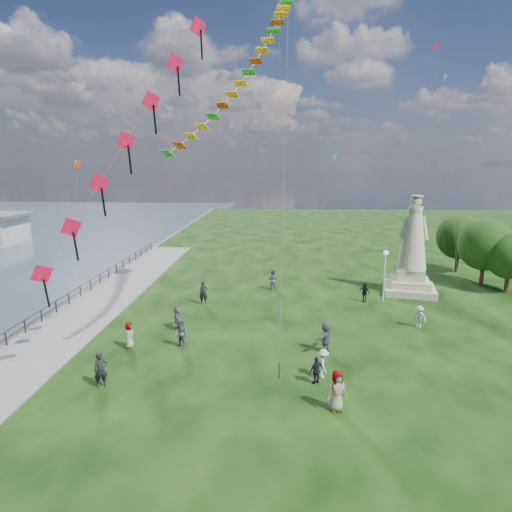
# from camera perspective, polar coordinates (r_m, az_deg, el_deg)

# --- Properties ---
(waterfront) EXTENTS (200.00, 200.00, 1.51)m
(waterfront) POSITION_cam_1_polar(r_m,az_deg,el_deg) (32.88, -25.83, -8.85)
(waterfront) COLOR #354350
(waterfront) RESTS_ON ground
(statue) EXTENTS (4.91, 4.91, 8.48)m
(statue) POSITION_cam_1_polar(r_m,az_deg,el_deg) (39.26, 20.07, -0.10)
(statue) COLOR #C0B992
(statue) RESTS_ON ground
(lamppost) EXTENTS (0.40, 0.40, 4.31)m
(lamppost) POSITION_cam_1_polar(r_m,az_deg,el_deg) (35.84, 16.84, -1.16)
(lamppost) COLOR silver
(lamppost) RESTS_ON ground
(tree_row) EXTENTS (5.73, 11.38, 6.28)m
(tree_row) POSITION_cam_1_polar(r_m,az_deg,el_deg) (45.43, 27.74, 1.39)
(tree_row) COLOR #382314
(tree_row) RESTS_ON ground
(person_0) EXTENTS (0.80, 0.73, 1.84)m
(person_0) POSITION_cam_1_polar(r_m,az_deg,el_deg) (23.54, -20.01, -14.10)
(person_0) COLOR black
(person_0) RESTS_ON ground
(person_1) EXTENTS (1.05, 0.92, 1.83)m
(person_1) POSITION_cam_1_polar(r_m,az_deg,el_deg) (26.89, -9.97, -10.15)
(person_1) COLOR #595960
(person_1) RESTS_ON ground
(person_2) EXTENTS (0.62, 1.06, 1.57)m
(person_2) POSITION_cam_1_polar(r_m,az_deg,el_deg) (23.40, 8.95, -14.00)
(person_2) COLOR silver
(person_2) RESTS_ON ground
(person_3) EXTENTS (0.95, 0.84, 1.45)m
(person_3) POSITION_cam_1_polar(r_m,az_deg,el_deg) (22.81, 8.07, -14.86)
(person_3) COLOR black
(person_3) RESTS_ON ground
(person_4) EXTENTS (1.07, 0.82, 1.94)m
(person_4) POSITION_cam_1_polar(r_m,az_deg,el_deg) (20.66, 10.72, -17.24)
(person_4) COLOR #595960
(person_4) RESTS_ON ground
(person_5) EXTENTS (0.88, 1.60, 1.64)m
(person_5) POSITION_cam_1_polar(r_m,az_deg,el_deg) (29.87, -10.44, -8.06)
(person_5) COLOR #595960
(person_5) RESTS_ON ground
(person_6) EXTENTS (0.79, 0.64, 1.89)m
(person_6) POSITION_cam_1_polar(r_m,az_deg,el_deg) (34.60, -7.01, -4.90)
(person_6) COLOR black
(person_6) RESTS_ON ground
(person_7) EXTENTS (0.99, 0.73, 1.84)m
(person_7) POSITION_cam_1_polar(r_m,az_deg,el_deg) (38.27, 2.23, -3.19)
(person_7) COLOR #595960
(person_7) RESTS_ON ground
(person_8) EXTENTS (1.10, 1.05, 1.55)m
(person_8) POSITION_cam_1_polar(r_m,az_deg,el_deg) (31.70, 20.94, -7.57)
(person_8) COLOR silver
(person_8) RESTS_ON ground
(person_9) EXTENTS (0.98, 1.04, 1.62)m
(person_9) POSITION_cam_1_polar(r_m,az_deg,el_deg) (36.08, 14.25, -4.70)
(person_9) COLOR black
(person_9) RESTS_ON ground
(person_10) EXTENTS (0.53, 0.83, 1.67)m
(person_10) POSITION_cam_1_polar(r_m,az_deg,el_deg) (27.58, -16.54, -10.09)
(person_10) COLOR #595960
(person_10) RESTS_ON ground
(person_11) EXTENTS (1.59, 1.86, 1.87)m
(person_11) POSITION_cam_1_polar(r_m,az_deg,el_deg) (26.27, 9.25, -10.64)
(person_11) COLOR #595960
(person_11) RESTS_ON ground
(red_kite_train) EXTENTS (9.74, 9.35, 19.03)m
(red_kite_train) POSITION_cam_1_polar(r_m,az_deg,el_deg) (23.75, -17.25, 13.56)
(red_kite_train) COLOR black
(red_kite_train) RESTS_ON ground
(small_kites) EXTENTS (31.98, 19.63, 23.72)m
(small_kites) POSITION_cam_1_polar(r_m,az_deg,el_deg) (41.33, 7.87, 16.75)
(small_kites) COLOR red
(small_kites) RESTS_ON ground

